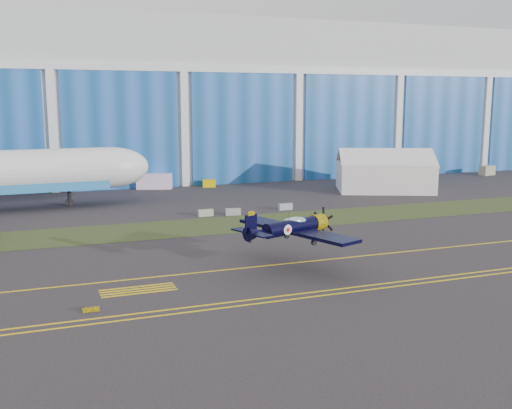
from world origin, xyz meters
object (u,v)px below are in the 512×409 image
object	(u,v)px
shipping_container	(154,181)
tug	(209,183)
tent	(385,169)
warbird	(291,227)

from	to	relation	value
shipping_container	tug	xyz separation A→B (m)	(9.47, -1.25, -0.65)
tug	tent	bearing A→B (deg)	-12.58
warbird	tent	distance (m)	51.46
shipping_container	tug	bearing A→B (deg)	10.07
tent	shipping_container	xyz separation A→B (m)	(-36.04, 15.78, -2.31)
warbird	shipping_container	distance (m)	54.36
warbird	tent	xyz separation A→B (m)	(34.16, 38.49, -0.18)
tent	shipping_container	bearing A→B (deg)	179.40
warbird	shipping_container	world-z (taller)	warbird
tent	warbird	bearing A→B (deg)	-108.54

